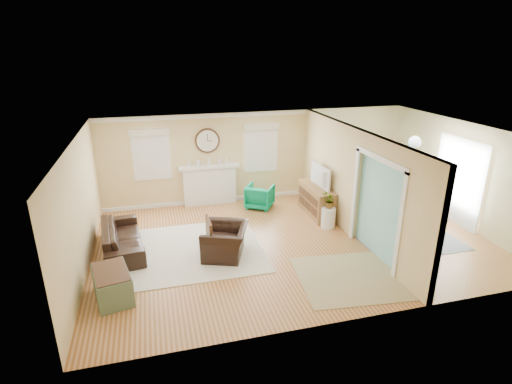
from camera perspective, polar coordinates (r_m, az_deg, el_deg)
The scene contains 29 objects.
floor at distance 9.55m, azimuth 5.14°, elevation -6.95°, with size 9.00×9.00×0.00m, color brown.
wall_back at distance 11.77m, azimuth 0.39°, elevation 5.18°, with size 9.00×0.02×2.60m, color tan.
wall_front at distance 6.55m, azimuth 14.48°, elevation -8.20°, with size 9.00×0.02×2.60m, color tan.
wall_left at distance 8.66m, azimuth -23.86°, elevation -2.21°, with size 0.02×6.00×2.60m, color tan.
wall_right at distance 11.35m, azimuth 27.28°, elevation 2.34°, with size 0.02×6.00×2.60m, color tan.
ceiling at distance 8.69m, azimuth 5.68°, elevation 8.51°, with size 9.00×6.00×0.02m, color white.
partition at distance 9.86m, azimuth 13.13°, elevation 2.01°, with size 0.17×6.00×2.60m.
fireplace at distance 11.57m, azimuth -6.65°, elevation 1.14°, with size 1.70×0.30×1.17m.
wall_clock at distance 11.31m, azimuth -6.97°, elevation 7.29°, with size 0.70×0.07×0.70m.
window_left at distance 11.24m, azimuth -14.79°, elevation 5.69°, with size 1.05×0.13×1.42m.
window_right at distance 11.65m, azimuth 0.69°, elevation 6.84°, with size 1.05×0.13×1.42m.
french_doors at distance 11.38m, azimuth 26.95°, elevation 1.36°, with size 0.06×1.70×2.20m.
pendant at distance 10.20m, azimuth 21.73°, elevation 6.62°, with size 0.30×0.30×0.55m.
rug_cream at distance 9.20m, azimuth -9.44°, elevation -8.21°, with size 3.20×2.77×0.02m, color beige.
rug_jute at distance 8.37m, azimuth 14.00°, elevation -11.69°, with size 2.27×1.85×0.01m, color tan.
rug_grey at distance 10.67m, azimuth 19.04°, elevation -5.00°, with size 2.33×2.91×0.01m, color slate.
sofa at distance 9.45m, azimuth -18.58°, elevation -6.24°, with size 2.08×0.81×0.61m, color black.
eames_chair at distance 8.77m, azimuth -4.38°, elevation -7.01°, with size 1.05×0.92×0.68m, color black.
green_chair at distance 11.30m, azimuth 0.54°, elevation -0.61°, with size 0.71×0.73×0.66m, color #07814D.
trunk at distance 7.86m, azimuth -19.84°, elevation -12.31°, with size 0.79×1.08×0.56m.
credenza at distance 10.94m, azimuth 8.60°, elevation -1.20°, with size 0.51×1.49×0.80m.
tv at distance 10.70m, azimuth 8.71°, elevation 2.26°, with size 1.02×0.13×0.59m, color black.
garden_stool at distance 10.26m, azimuth 10.28°, elevation -3.63°, with size 0.35×0.35×0.52m, color white.
potted_plant at distance 10.08m, azimuth 10.44°, elevation -1.26°, with size 0.35×0.30×0.39m, color #337F33.
dining_table at distance 10.55m, azimuth 19.21°, elevation -3.58°, with size 1.67×0.93×0.59m, color #4F301F.
dining_chair_n at distance 11.35m, azimuth 16.24°, elevation -0.37°, with size 0.48×0.48×0.88m.
dining_chair_s at distance 9.75m, azimuth 22.69°, elevation -4.68°, with size 0.46×0.46×0.86m.
dining_chair_w at distance 10.15m, azimuth 16.12°, elevation -2.89°, with size 0.43×0.43×0.86m.
dining_chair_e at distance 10.87m, azimuth 22.13°, elevation -1.97°, with size 0.47×0.47×0.89m.
Camera 1 is at (-3.00, -7.97, 4.34)m, focal length 28.00 mm.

